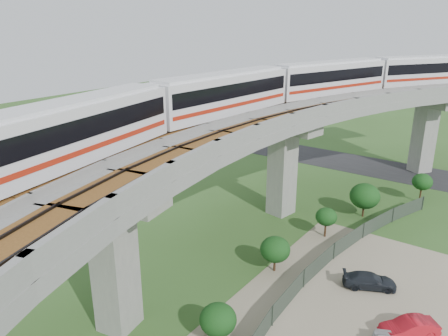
# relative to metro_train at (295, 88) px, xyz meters

# --- Properties ---
(ground) EXTENTS (160.00, 160.00, 0.00)m
(ground) POSITION_rel_metro_train_xyz_m (-1.41, -11.20, -12.31)
(ground) COLOR #325321
(ground) RESTS_ON ground
(dirt_lot) EXTENTS (18.00, 26.00, 0.04)m
(dirt_lot) POSITION_rel_metro_train_xyz_m (12.59, -13.20, -12.29)
(dirt_lot) COLOR #7F735C
(dirt_lot) RESTS_ON ground
(asphalt_road) EXTENTS (60.00, 8.00, 0.03)m
(asphalt_road) POSITION_rel_metro_train_xyz_m (-1.41, 18.80, -12.29)
(asphalt_road) COLOR #232326
(asphalt_road) RESTS_ON ground
(viaduct) EXTENTS (19.58, 73.98, 11.40)m
(viaduct) POSITION_rel_metro_train_xyz_m (2.43, -11.20, -3.26)
(viaduct) COLOR #99968E
(viaduct) RESTS_ON ground
(metro_train) EXTENTS (17.09, 60.20, 3.64)m
(metro_train) POSITION_rel_metro_train_xyz_m (0.00, 0.00, 0.00)
(metro_train) COLOR silver
(metro_train) RESTS_ON ground
(fence) EXTENTS (3.87, 38.73, 1.50)m
(fence) POSITION_rel_metro_train_xyz_m (8.35, -11.20, -11.56)
(fence) COLOR #2D382D
(fence) RESTS_ON ground
(tree_0) EXTENTS (2.04, 2.04, 3.15)m
(tree_0) POSITION_rel_metro_train_xyz_m (10.13, 10.09, -10.04)
(tree_0) COLOR #382314
(tree_0) RESTS_ON ground
(tree_1) EXTENTS (2.87, 2.87, 3.37)m
(tree_1) POSITION_rel_metro_train_xyz_m (6.47, 3.09, -10.16)
(tree_1) COLOR #382314
(tree_1) RESTS_ON ground
(tree_2) EXTENTS (1.87, 1.87, 2.74)m
(tree_2) POSITION_rel_metro_train_xyz_m (5.18, -3.04, -10.37)
(tree_2) COLOR #382314
(tree_2) RESTS_ON ground
(tree_3) EXTENTS (2.28, 2.28, 2.83)m
(tree_3) POSITION_rel_metro_train_xyz_m (4.30, -10.51, -10.45)
(tree_3) COLOR #382314
(tree_3) RESTS_ON ground
(tree_4) EXTENTS (2.21, 2.21, 2.51)m
(tree_4) POSITION_rel_metro_train_xyz_m (5.39, -19.23, -10.74)
(tree_4) COLOR #382314
(tree_4) RESTS_ON ground
(car_red) EXTENTS (3.36, 3.36, 1.16)m
(car_red) POSITION_rel_metro_train_xyz_m (14.48, -12.14, -11.69)
(car_red) COLOR #AD0F1C
(car_red) RESTS_ON dirt_lot
(car_dark) EXTENTS (4.01, 3.05, 1.08)m
(car_dark) POSITION_rel_metro_train_xyz_m (10.88, -8.47, -11.73)
(car_dark) COLOR black
(car_dark) RESTS_ON dirt_lot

